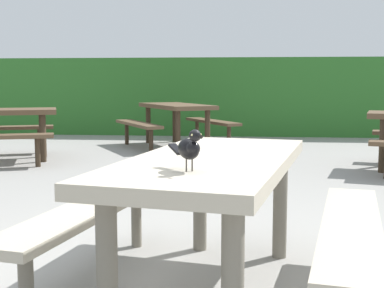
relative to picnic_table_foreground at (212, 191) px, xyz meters
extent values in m
cube|color=#2D6B28|center=(-0.19, 9.21, 0.26)|extent=(28.00, 1.92, 1.63)
cube|color=#B2A893|center=(0.00, 0.00, 0.15)|extent=(1.09, 1.91, 0.07)
cylinder|color=slate|center=(-0.40, -0.64, -0.22)|extent=(0.09, 0.09, 0.67)
cylinder|color=slate|center=(0.13, -0.74, -0.22)|extent=(0.09, 0.09, 0.67)
cylinder|color=slate|center=(-0.13, 0.74, -0.22)|extent=(0.09, 0.09, 0.67)
cylinder|color=slate|center=(0.40, 0.64, -0.22)|extent=(0.09, 0.09, 0.67)
cube|color=#B2A893|center=(-0.69, 0.13, -0.14)|extent=(0.60, 1.73, 0.05)
cylinder|color=slate|center=(-0.81, -0.50, -0.36)|extent=(0.07, 0.07, 0.39)
cylinder|color=slate|center=(-0.56, 0.76, -0.36)|extent=(0.07, 0.07, 0.39)
cube|color=#B2A893|center=(0.69, -0.13, -0.14)|extent=(0.60, 1.73, 0.05)
cylinder|color=slate|center=(0.81, 0.50, -0.36)|extent=(0.07, 0.07, 0.39)
ellipsoid|color=black|center=(-0.07, -0.48, 0.28)|extent=(0.14, 0.16, 0.09)
ellipsoid|color=black|center=(-0.05, -0.52, 0.29)|extent=(0.09, 0.09, 0.06)
sphere|color=black|center=(-0.04, -0.53, 0.34)|extent=(0.05, 0.05, 0.05)
sphere|color=#EAE08C|center=(-0.02, -0.53, 0.35)|extent=(0.01, 0.01, 0.01)
sphere|color=#EAE08C|center=(-0.05, -0.55, 0.35)|extent=(0.01, 0.01, 0.01)
cone|color=black|center=(-0.02, -0.57, 0.34)|extent=(0.03, 0.03, 0.02)
cube|color=black|center=(-0.14, -0.38, 0.27)|extent=(0.08, 0.10, 0.04)
cylinder|color=#47423D|center=(-0.06, -0.48, 0.21)|extent=(0.01, 0.01, 0.05)
cylinder|color=#47423D|center=(-0.08, -0.49, 0.21)|extent=(0.01, 0.01, 0.05)
cube|color=brown|center=(-1.03, 6.45, 0.15)|extent=(1.56, 1.94, 0.07)
cylinder|color=#382B1D|center=(-0.91, 5.71, -0.22)|extent=(0.09, 0.09, 0.67)
cylinder|color=#382B1D|center=(-0.45, 5.97, -0.22)|extent=(0.09, 0.09, 0.67)
cylinder|color=#382B1D|center=(-1.62, 6.92, -0.22)|extent=(0.09, 0.09, 0.67)
cylinder|color=#382B1D|center=(-1.16, 7.19, -0.22)|extent=(0.09, 0.09, 0.67)
cube|color=brown|center=(-1.64, 6.10, -0.14)|extent=(1.10, 1.62, 0.05)
cylinder|color=#382B1D|center=(-1.32, 5.54, -0.36)|extent=(0.07, 0.07, 0.39)
cylinder|color=#382B1D|center=(-1.96, 6.65, -0.36)|extent=(0.07, 0.07, 0.39)
cube|color=brown|center=(-0.43, 6.80, -0.14)|extent=(1.10, 1.62, 0.05)
cylinder|color=#382B1D|center=(-0.11, 6.24, -0.36)|extent=(0.07, 0.07, 0.39)
cylinder|color=#382B1D|center=(-0.75, 7.35, -0.36)|extent=(0.07, 0.07, 0.39)
cylinder|color=#382B1D|center=(-2.67, 4.45, -0.22)|extent=(0.09, 0.09, 0.67)
cylinder|color=#382B1D|center=(-2.86, 4.95, -0.22)|extent=(0.09, 0.09, 0.67)
cylinder|color=#382B1D|center=(-2.57, 4.03, -0.36)|extent=(0.07, 0.07, 0.39)
cylinder|color=#382B1D|center=(-3.06, 5.34, -0.36)|extent=(0.07, 0.07, 0.39)
cylinder|color=#382B1D|center=(1.87, 4.02, -0.22)|extent=(0.09, 0.09, 0.67)
cylinder|color=#382B1D|center=(2.00, 4.53, -0.22)|extent=(0.09, 0.09, 0.67)
camera|label=1|loc=(0.17, -2.71, 0.56)|focal=49.66mm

